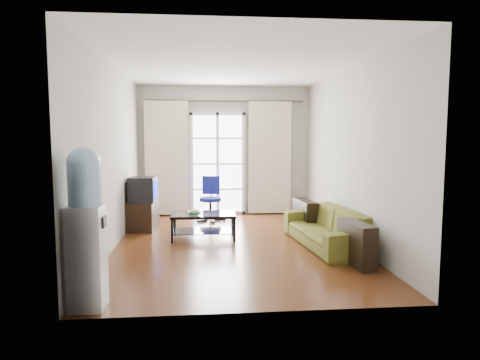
% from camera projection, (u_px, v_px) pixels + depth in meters
% --- Properties ---
extents(floor, '(5.20, 5.20, 0.00)m').
position_uv_depth(floor, '(234.00, 244.00, 6.61)').
color(floor, '#572D14').
rests_on(floor, ground).
extents(ceiling, '(5.20, 5.20, 0.00)m').
position_uv_depth(ceiling, '(234.00, 65.00, 6.33)').
color(ceiling, white).
rests_on(ceiling, wall_back).
extents(wall_back, '(3.60, 0.02, 2.70)m').
position_uv_depth(wall_back, '(225.00, 151.00, 9.04)').
color(wall_back, '#B3B0AA').
rests_on(wall_back, floor).
extents(wall_front, '(3.60, 0.02, 2.70)m').
position_uv_depth(wall_front, '(257.00, 170.00, 3.89)').
color(wall_front, '#B3B0AA').
rests_on(wall_front, floor).
extents(wall_left, '(0.02, 5.20, 2.70)m').
position_uv_depth(wall_left, '(113.00, 157.00, 6.30)').
color(wall_left, '#B3B0AA').
rests_on(wall_left, floor).
extents(wall_right, '(0.02, 5.20, 2.70)m').
position_uv_depth(wall_right, '(350.00, 156.00, 6.63)').
color(wall_right, '#B3B0AA').
rests_on(wall_right, floor).
extents(french_door, '(1.16, 0.06, 2.15)m').
position_uv_depth(french_door, '(218.00, 164.00, 9.00)').
color(french_door, white).
rests_on(french_door, wall_back).
extents(curtain_rod, '(3.30, 0.04, 0.04)m').
position_uv_depth(curtain_rod, '(225.00, 101.00, 8.84)').
color(curtain_rod, '#4C3F2D').
rests_on(curtain_rod, wall_back).
extents(curtain_left, '(0.90, 0.07, 2.35)m').
position_uv_depth(curtain_left, '(167.00, 158.00, 8.83)').
color(curtain_left, beige).
rests_on(curtain_left, curtain_rod).
extents(curtain_right, '(0.90, 0.07, 2.35)m').
position_uv_depth(curtain_right, '(270.00, 158.00, 9.03)').
color(curtain_right, beige).
rests_on(curtain_right, curtain_rod).
extents(radiator, '(0.64, 0.12, 0.64)m').
position_uv_depth(radiator, '(262.00, 199.00, 9.12)').
color(radiator, '#98999B').
rests_on(radiator, floor).
extents(sofa, '(2.09, 1.15, 0.57)m').
position_uv_depth(sofa, '(327.00, 227.00, 6.45)').
color(sofa, olive).
rests_on(sofa, floor).
extents(coffee_table, '(1.03, 0.60, 0.42)m').
position_uv_depth(coffee_table, '(204.00, 222.00, 6.91)').
color(coffee_table, silver).
rests_on(coffee_table, floor).
extents(bowl, '(0.25, 0.25, 0.05)m').
position_uv_depth(bowl, '(194.00, 213.00, 6.80)').
color(bowl, '#359252').
rests_on(bowl, coffee_table).
extents(book, '(0.37, 0.38, 0.02)m').
position_uv_depth(book, '(189.00, 212.00, 6.94)').
color(book, '#A31420').
rests_on(book, coffee_table).
extents(remote, '(0.18, 0.08, 0.02)m').
position_uv_depth(remote, '(195.00, 213.00, 6.88)').
color(remote, black).
rests_on(remote, coffee_table).
extents(tv_stand, '(0.52, 0.73, 0.51)m').
position_uv_depth(tv_stand, '(143.00, 215.00, 7.61)').
color(tv_stand, black).
rests_on(tv_stand, floor).
extents(crt_tv, '(0.52, 0.51, 0.44)m').
position_uv_depth(crt_tv, '(142.00, 189.00, 7.48)').
color(crt_tv, black).
rests_on(crt_tv, tv_stand).
extents(task_chair, '(0.65, 0.65, 0.87)m').
position_uv_depth(task_chair, '(211.00, 208.00, 8.38)').
color(task_chair, black).
rests_on(task_chair, floor).
extents(water_cooler, '(0.34, 0.32, 1.56)m').
position_uv_depth(water_cooler, '(86.00, 225.00, 4.05)').
color(water_cooler, silver).
rests_on(water_cooler, floor).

